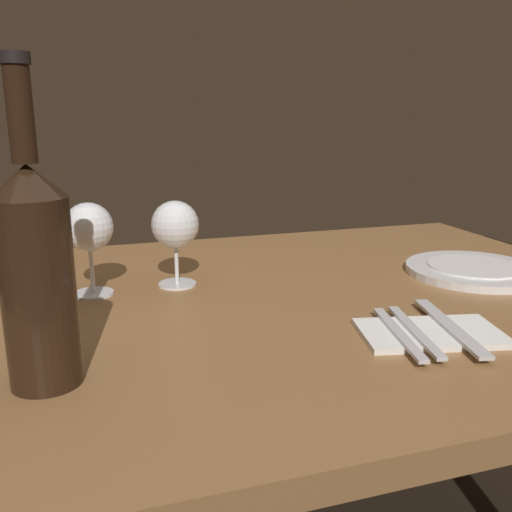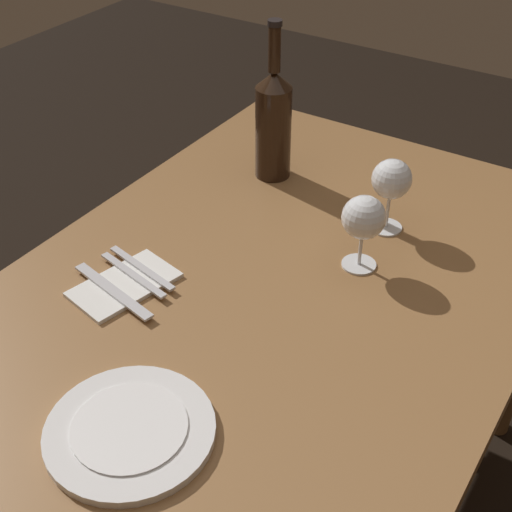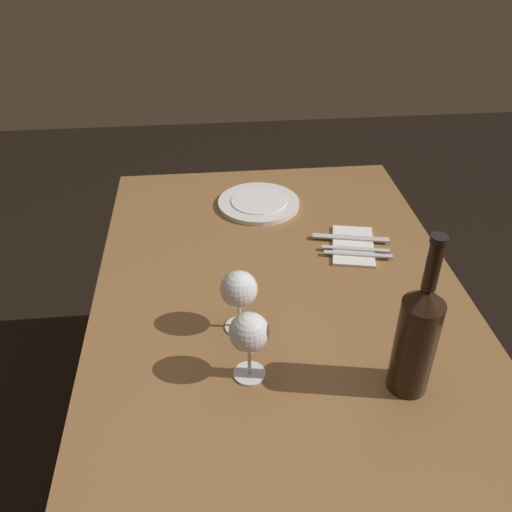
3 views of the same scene
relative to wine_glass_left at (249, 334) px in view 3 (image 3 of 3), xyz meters
name	(u,v)px [view 3 (image 3 of 3)]	position (x,y,z in m)	size (l,w,h in m)	color
ground_plane	(274,467)	(0.27, -0.10, -0.85)	(6.00, 6.00, 0.00)	black
dining_table	(279,315)	(0.27, -0.10, -0.20)	(1.30, 0.90, 0.74)	olive
wine_glass_left	(249,334)	(0.00, 0.00, 0.00)	(0.08, 0.08, 0.15)	white
wine_glass_right	(239,291)	(0.14, 0.01, -0.01)	(0.08, 0.08, 0.15)	white
wine_bottle	(417,337)	(-0.06, -0.31, 0.02)	(0.08, 0.08, 0.35)	black
dinner_plate	(259,203)	(0.69, -0.09, -0.10)	(0.25, 0.25, 0.02)	white
folded_napkin	(353,246)	(0.43, -0.32, -0.11)	(0.21, 0.15, 0.01)	white
fork_inner	(356,249)	(0.41, -0.32, -0.10)	(0.05, 0.18, 0.00)	silver
fork_outer	(358,254)	(0.38, -0.32, -0.10)	(0.05, 0.18, 0.00)	silver
table_knife	(351,238)	(0.46, -0.32, -0.10)	(0.06, 0.21, 0.00)	silver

